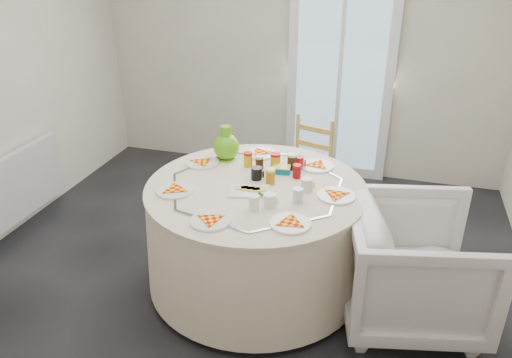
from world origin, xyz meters
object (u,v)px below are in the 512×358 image
(wooden_chair, at_px, (305,163))
(armchair, at_px, (414,266))
(green_pitcher, at_px, (226,143))
(radiator, at_px, (19,185))
(table, at_px, (256,235))

(wooden_chair, relative_size, armchair, 1.00)
(green_pitcher, bearing_deg, radiator, -174.32)
(wooden_chair, bearing_deg, armchair, -34.03)
(armchair, relative_size, green_pitcher, 3.45)
(armchair, bearing_deg, green_pitcher, 59.28)
(table, relative_size, wooden_chair, 1.76)
(radiator, bearing_deg, armchair, -5.05)
(radiator, distance_m, green_pitcher, 1.82)
(armchair, bearing_deg, table, 72.64)
(wooden_chair, height_order, green_pitcher, green_pitcher)
(radiator, xyz_separation_m, armchair, (3.11, -0.27, 0.01))
(wooden_chair, relative_size, green_pitcher, 3.44)
(table, height_order, green_pitcher, green_pitcher)
(green_pitcher, bearing_deg, armchair, -18.14)
(radiator, bearing_deg, green_pitcher, 5.67)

